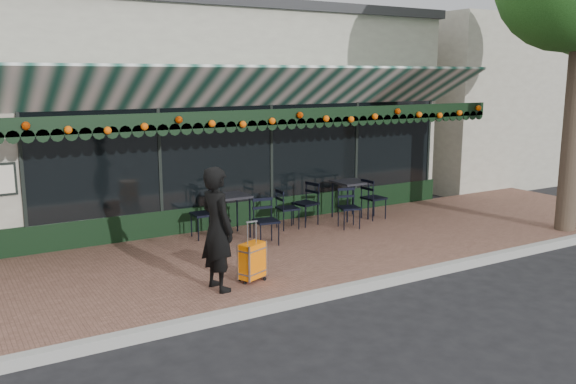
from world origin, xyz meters
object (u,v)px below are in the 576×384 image
chair_b_right (288,209)px  chair_b_front (266,222)px  chair_b_left (204,214)px  chair_a_right (374,198)px  cafe_table_b (230,199)px  chair_a_front (349,208)px  woman (217,229)px  suitcase (252,261)px  cafe_table_a (351,185)px  chair_a_left (306,204)px

chair_b_right → chair_b_front: 1.23m
chair_b_left → chair_b_right: chair_b_left is taller
chair_a_right → chair_b_right: (-2.03, 0.20, -0.04)m
cafe_table_b → chair_a_right: (3.27, -0.25, -0.29)m
chair_a_front → woman: bearing=-138.0°
woman → chair_b_right: 3.71m
suitcase → chair_b_right: bearing=26.4°
cafe_table_a → suitcase: bearing=-145.5°
suitcase → chair_a_front: size_ratio=1.13×
cafe_table_a → chair_a_right: size_ratio=0.92×
chair_a_front → suitcase: bearing=-134.8°
chair_b_left → chair_b_front: chair_b_left is taller
chair_a_front → chair_a_right: bearing=37.0°
cafe_table_a → chair_a_front: 0.91m
chair_b_left → chair_b_right: 1.74m
suitcase → chair_a_right: 4.69m
chair_b_front → chair_b_left: bearing=135.4°
cafe_table_a → cafe_table_b: bearing=-179.4°
chair_a_left → chair_b_left: chair_b_left is taller
woman → chair_b_left: size_ratio=2.00×
chair_a_front → chair_b_right: (-1.09, 0.59, 0.00)m
suitcase → chair_a_front: 3.69m
woman → cafe_table_a: (4.29, 2.60, -0.16)m
chair_a_left → chair_a_right: bearing=67.8°
woman → chair_a_front: bearing=-69.4°
chair_b_left → chair_a_front: bearing=75.8°
chair_b_left → chair_a_right: bearing=85.4°
suitcase → chair_a_left: size_ratio=1.04×
suitcase → chair_a_right: bearing=5.4°
chair_b_left → chair_b_right: (1.72, -0.22, -0.04)m
woman → cafe_table_b: bearing=-35.6°
chair_a_front → chair_b_left: size_ratio=0.91×
chair_a_left → chair_b_front: (-1.41, -0.88, -0.02)m
woman → chair_a_left: size_ratio=2.03×
cafe_table_b → chair_b_front: size_ratio=0.95×
woman → chair_a_left: (3.15, 2.61, -0.46)m
cafe_table_b → chair_a_left: chair_a_left is taller
chair_a_left → chair_a_front: size_ratio=1.09×
woman → suitcase: 0.83m
chair_a_front → chair_b_left: (-2.81, 0.81, 0.04)m
chair_b_left → chair_b_right: size_ratio=1.10×
cafe_table_b → chair_a_right: 3.30m
suitcase → cafe_table_a: size_ratio=1.12×
cafe_table_b → chair_a_left: bearing=1.2°
chair_b_front → chair_a_left: bearing=39.7°
chair_a_front → chair_b_right: size_ratio=1.00×
suitcase → cafe_table_b: 2.68m
cafe_table_b → chair_a_right: chair_a_right is taller
chair_b_right → cafe_table_b: bearing=93.5°
woman → cafe_table_b: woman is taller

